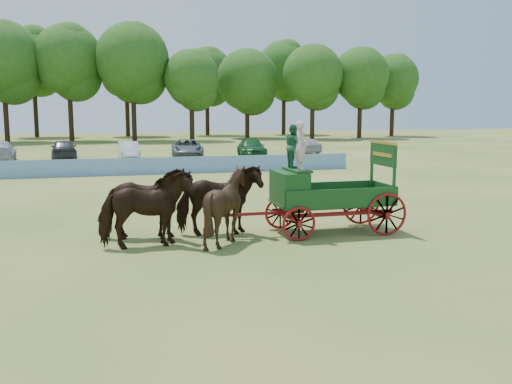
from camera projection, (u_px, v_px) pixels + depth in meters
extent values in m
plane|color=#AA964C|center=(234.00, 235.00, 18.55)|extent=(160.00, 160.00, 0.00)
imported|color=black|center=(146.00, 210.00, 16.68)|extent=(2.82, 1.48, 2.30)
imported|color=black|center=(143.00, 203.00, 17.73)|extent=(2.90, 1.71, 2.30)
imported|color=black|center=(226.00, 206.00, 17.30)|extent=(2.38, 2.20, 2.30)
imported|color=black|center=(219.00, 200.00, 18.35)|extent=(2.79, 1.40, 2.30)
cube|color=maroon|center=(289.00, 217.00, 18.48)|extent=(0.12, 2.00, 0.12)
cube|color=maroon|center=(373.00, 212.00, 19.27)|extent=(0.12, 2.00, 0.12)
cube|color=maroon|center=(339.00, 214.00, 18.33)|extent=(3.80, 0.10, 0.12)
cube|color=maroon|center=(326.00, 208.00, 19.38)|extent=(3.80, 0.10, 0.12)
cube|color=maroon|center=(262.00, 213.00, 18.23)|extent=(2.80, 0.09, 0.09)
cube|color=#194D1D|center=(332.00, 203.00, 18.82)|extent=(3.80, 1.80, 0.10)
cube|color=#194D1D|center=(343.00, 198.00, 17.93)|extent=(3.80, 0.06, 0.55)
cube|color=#194D1D|center=(322.00, 190.00, 19.61)|extent=(3.80, 0.06, 0.55)
cube|color=#194D1D|center=(384.00, 191.00, 19.26)|extent=(0.06, 1.80, 0.55)
cube|color=#194D1D|center=(289.00, 188.00, 18.34)|extent=(0.85, 1.70, 1.05)
cube|color=#194D1D|center=(297.00, 170.00, 18.33)|extent=(0.55, 1.50, 0.08)
cube|color=#194D1D|center=(278.00, 194.00, 18.27)|extent=(0.10, 1.60, 0.65)
cube|color=#194D1D|center=(283.00, 203.00, 18.36)|extent=(0.55, 1.60, 0.06)
cube|color=#194D1D|center=(394.00, 175.00, 18.38)|extent=(0.08, 0.08, 1.80)
cube|color=#194D1D|center=(372.00, 170.00, 19.91)|extent=(0.08, 0.08, 1.80)
cube|color=#194D1D|center=(383.00, 155.00, 19.06)|extent=(0.07, 1.75, 0.75)
cube|color=gold|center=(384.00, 143.00, 19.00)|extent=(0.08, 1.80, 0.09)
cube|color=gold|center=(382.00, 155.00, 19.05)|extent=(0.02, 1.30, 0.12)
torus|color=maroon|center=(299.00, 224.00, 17.58)|extent=(1.09, 0.09, 1.09)
torus|color=maroon|center=(280.00, 213.00, 19.40)|extent=(1.09, 0.09, 1.09)
torus|color=maroon|center=(387.00, 214.00, 18.34)|extent=(1.39, 0.09, 1.39)
torus|color=maroon|center=(361.00, 205.00, 20.16)|extent=(1.39, 0.09, 1.39)
imported|color=beige|center=(301.00, 146.00, 17.87)|extent=(0.37, 0.56, 1.53)
imported|color=#25633E|center=(294.00, 146.00, 18.55)|extent=(0.54, 0.69, 1.42)
cube|color=#2060B0|center=(153.00, 166.00, 35.39)|extent=(26.00, 0.08, 1.05)
imported|color=#333338|center=(64.00, 149.00, 45.33)|extent=(2.27, 4.93, 1.64)
imported|color=silver|center=(129.00, 151.00, 45.55)|extent=(1.65, 4.38, 1.43)
imported|color=slate|center=(187.00, 148.00, 47.68)|extent=(3.02, 5.63, 1.50)
imported|color=#144C1E|center=(252.00, 148.00, 48.30)|extent=(2.61, 5.28, 1.47)
imported|color=#B2B2B7|center=(305.00, 145.00, 51.63)|extent=(1.91, 4.37, 1.46)
cylinder|color=#382314|center=(6.00, 120.00, 68.48)|extent=(0.60, 0.60, 5.39)
sphere|color=#275316|center=(2.00, 58.00, 67.42)|extent=(9.04, 9.04, 9.04)
cylinder|color=#382314|center=(71.00, 119.00, 70.59)|extent=(0.60, 0.60, 5.48)
sphere|color=#275316|center=(68.00, 58.00, 69.51)|extent=(8.35, 8.35, 8.35)
cylinder|color=#382314|center=(134.00, 119.00, 71.01)|extent=(0.60, 0.60, 5.44)
sphere|color=#275316|center=(132.00, 59.00, 69.94)|extent=(9.04, 9.04, 9.04)
cylinder|color=#382314|center=(192.00, 124.00, 71.29)|extent=(0.60, 0.60, 4.27)
sphere|color=#275316|center=(191.00, 77.00, 70.45)|extent=(6.87, 6.87, 6.87)
cylinder|color=#382314|center=(247.00, 122.00, 77.83)|extent=(0.60, 0.60, 4.26)
sphere|color=#275316|center=(247.00, 80.00, 76.99)|extent=(8.40, 8.40, 8.40)
cylinder|color=#382314|center=(312.00, 122.00, 75.60)|extent=(0.60, 0.60, 4.59)
sphere|color=#275316|center=(313.00, 74.00, 74.70)|extent=(7.90, 7.90, 7.90)
cylinder|color=#382314|center=(360.00, 121.00, 77.70)|extent=(0.60, 0.60, 4.60)
sphere|color=#275316|center=(361.00, 75.00, 76.80)|extent=(7.58, 7.58, 7.58)
cylinder|color=#382314|center=(392.00, 121.00, 82.97)|extent=(0.60, 0.60, 4.47)
sphere|color=#275316|center=(393.00, 79.00, 82.09)|extent=(7.21, 7.21, 7.21)
cylinder|color=#382314|center=(36.00, 116.00, 80.05)|extent=(0.60, 0.60, 5.98)
sphere|color=#275316|center=(33.00, 57.00, 78.88)|extent=(8.21, 8.21, 8.21)
cylinder|color=#382314|center=(128.00, 118.00, 82.52)|extent=(0.60, 0.60, 5.35)
sphere|color=#275316|center=(126.00, 67.00, 81.47)|extent=(8.18, 8.18, 8.18)
cylinder|color=#382314|center=(207.00, 119.00, 85.52)|extent=(0.60, 0.60, 4.97)
sphere|color=#275316|center=(207.00, 73.00, 84.55)|extent=(7.85, 7.85, 7.85)
cylinder|color=#382314|center=(284.00, 116.00, 88.28)|extent=(0.60, 0.60, 5.56)
sphere|color=#275316|center=(284.00, 67.00, 87.19)|extent=(8.20, 8.20, 8.20)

